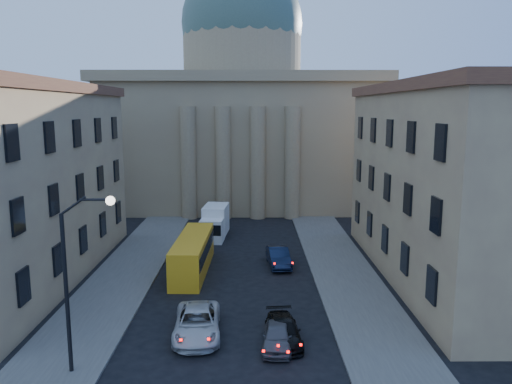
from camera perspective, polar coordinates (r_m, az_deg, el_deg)
sidewalk_left at (r=36.39m, az=-16.45°, el=-11.32°), size 5.00×60.00×0.15m
sidewalk_right at (r=35.76m, az=11.35°, el=-11.48°), size 5.00×60.00×0.15m
church at (r=70.12m, az=-1.57°, el=8.82°), size 68.02×28.76×36.60m
building_left at (r=41.32m, az=-26.81°, el=1.05°), size 11.60×26.60×14.70m
building_right at (r=40.20m, az=22.47°, el=1.15°), size 11.60×26.60×14.70m
street_lamp at (r=25.26m, az=-19.86°, el=-8.35°), size 2.62×0.44×8.83m
car_left_mid at (r=29.43m, az=-6.73°, el=-14.65°), size 2.92×5.72×1.55m
car_right_mid at (r=28.68m, az=3.15°, el=-15.58°), size 2.10×4.48×1.27m
car_right_far at (r=28.08m, az=2.45°, el=-16.07°), size 1.89×4.02×1.33m
car_right_distant at (r=41.20m, az=2.59°, el=-7.43°), size 2.05×4.77×1.53m
city_bus at (r=40.00m, az=-7.22°, el=-6.92°), size 2.56×9.99×2.80m
box_truck at (r=50.05m, az=-4.74°, el=-3.55°), size 2.65×5.79×3.10m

